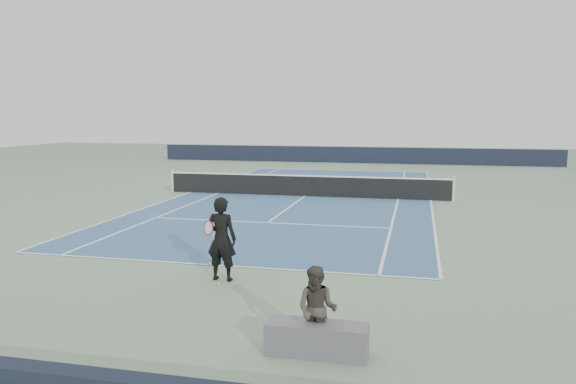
% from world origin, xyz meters
% --- Properties ---
extents(ground, '(80.00, 80.00, 0.00)m').
position_xyz_m(ground, '(0.00, 0.00, 0.00)').
color(ground, slate).
extents(court_surface, '(10.97, 23.77, 0.01)m').
position_xyz_m(court_surface, '(0.00, 0.00, 0.01)').
color(court_surface, '#375B82').
rests_on(court_surface, ground).
extents(tennis_net, '(12.90, 0.10, 1.07)m').
position_xyz_m(tennis_net, '(0.00, 0.00, 0.50)').
color(tennis_net, silver).
rests_on(tennis_net, ground).
extents(windscreen_far, '(30.00, 0.25, 1.20)m').
position_xyz_m(windscreen_far, '(0.00, 17.88, 0.60)').
color(windscreen_far, black).
rests_on(windscreen_far, ground).
extents(tennis_player, '(0.82, 0.54, 1.88)m').
position_xyz_m(tennis_player, '(0.73, -12.97, 0.94)').
color(tennis_player, black).
rests_on(tennis_player, ground).
extents(tennis_ball, '(0.07, 0.07, 0.07)m').
position_xyz_m(tennis_ball, '(0.80, -13.40, 0.03)').
color(tennis_ball, '#CDE82F').
rests_on(tennis_ball, ground).
extents(spectator_bench, '(1.60, 0.67, 1.39)m').
position_xyz_m(spectator_bench, '(3.48, -16.35, 0.50)').
color(spectator_bench, '#5F5D63').
rests_on(spectator_bench, ground).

